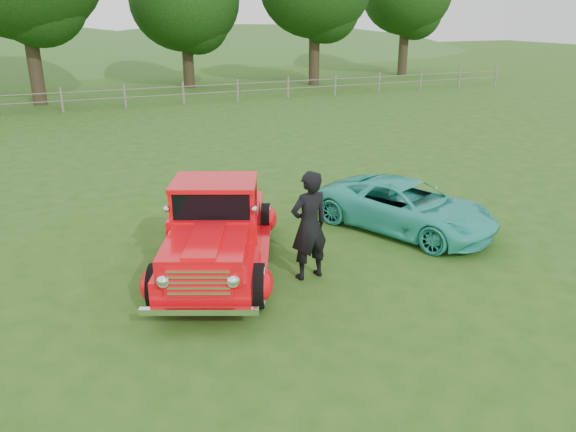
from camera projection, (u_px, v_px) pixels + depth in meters
name	position (u px, v px, depth m)	size (l,w,h in m)	color
ground	(307.00, 301.00, 9.61)	(140.00, 140.00, 0.00)	#255015
distant_hills	(43.00, 101.00, 61.07)	(116.00, 60.00, 18.00)	#2C5A21
fence_line	(125.00, 96.00, 28.42)	(48.00, 0.12, 1.20)	slate
tree_near_east	(185.00, 1.00, 34.71)	(6.80, 6.80, 8.33)	black
red_pickup	(217.00, 229.00, 10.59)	(3.58, 5.27, 1.78)	black
teal_sedan	(406.00, 206.00, 12.54)	(1.86, 4.04, 1.12)	#2EBAA5
man	(309.00, 226.00, 10.13)	(0.75, 0.49, 2.05)	black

